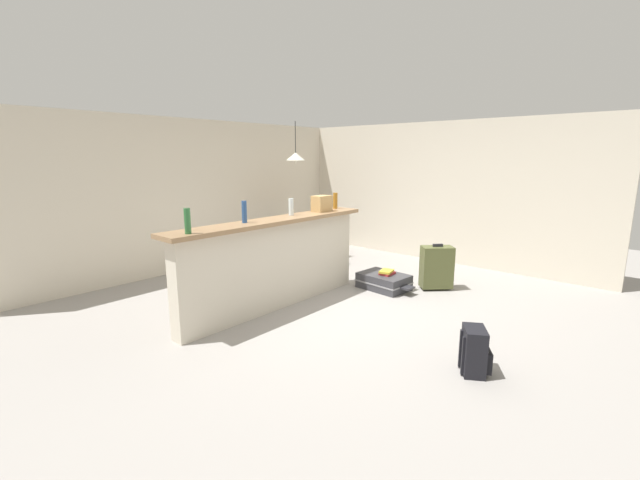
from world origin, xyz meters
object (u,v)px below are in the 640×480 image
(dining_table, at_px, (301,225))
(backpack_black, at_px, (475,352))
(dining_chair_near_partition, at_px, (321,236))
(bottle_green, at_px, (187,221))
(grocery_bag, at_px, (322,204))
(pendant_lamp, at_px, (296,156))
(suitcase_upright_olive, at_px, (437,267))
(bottle_clear, at_px, (291,207))
(suitcase_flat_charcoal, at_px, (384,281))
(bottle_blue, at_px, (244,212))
(book_stack, at_px, (387,272))
(bottle_amber, at_px, (335,201))

(dining_table, relative_size, backpack_black, 2.62)
(dining_table, height_order, backpack_black, dining_table)
(dining_chair_near_partition, height_order, backpack_black, dining_chair_near_partition)
(bottle_green, height_order, dining_chair_near_partition, bottle_green)
(grocery_bag, bearing_deg, dining_chair_near_partition, 41.57)
(dining_table, xyz_separation_m, dining_chair_near_partition, (-0.04, -0.52, -0.13))
(grocery_bag, bearing_deg, pendant_lamp, 55.59)
(dining_table, relative_size, suitcase_upright_olive, 1.64)
(dining_table, height_order, dining_chair_near_partition, dining_chair_near_partition)
(bottle_clear, relative_size, suitcase_flat_charcoal, 0.26)
(bottle_blue, height_order, suitcase_flat_charcoal, bottle_blue)
(dining_chair_near_partition, bearing_deg, grocery_bag, -138.43)
(suitcase_flat_charcoal, bearing_deg, dining_chair_near_partition, 74.77)
(bottle_green, height_order, grocery_bag, bottle_green)
(dining_chair_near_partition, xyz_separation_m, suitcase_upright_olive, (0.05, -2.17, -0.19))
(book_stack, bearing_deg, bottle_clear, 147.73)
(bottle_clear, bearing_deg, bottle_blue, -177.26)
(bottle_amber, distance_m, dining_chair_near_partition, 1.34)
(grocery_bag, height_order, book_stack, grocery_bag)
(bottle_blue, xyz_separation_m, suitcase_upright_olive, (2.46, -1.24, -0.94))
(suitcase_upright_olive, xyz_separation_m, book_stack, (-0.48, 0.53, -0.08))
(pendant_lamp, xyz_separation_m, suitcase_upright_olive, (0.06, -2.76, -1.56))
(pendant_lamp, distance_m, suitcase_upright_olive, 3.17)
(grocery_bag, bearing_deg, dining_table, 53.01)
(pendant_lamp, height_order, suitcase_flat_charcoal, pendant_lamp)
(dining_table, bearing_deg, grocery_bag, -126.99)
(suitcase_upright_olive, xyz_separation_m, backpack_black, (-1.99, -1.33, -0.13))
(bottle_blue, height_order, book_stack, bottle_blue)
(suitcase_upright_olive, relative_size, book_stack, 2.68)
(backpack_black, xyz_separation_m, book_stack, (1.51, 1.87, 0.05))
(bottle_green, height_order, pendant_lamp, pendant_lamp)
(bottle_blue, bearing_deg, dining_table, 30.70)
(bottle_green, distance_m, backpack_black, 2.96)
(bottle_clear, bearing_deg, bottle_green, -174.20)
(suitcase_flat_charcoal, bearing_deg, book_stack, -78.08)
(bottle_clear, height_order, dining_table, bottle_clear)
(bottle_blue, relative_size, pendant_lamp, 0.35)
(bottle_amber, height_order, grocery_bag, bottle_amber)
(dining_chair_near_partition, xyz_separation_m, book_stack, (-0.43, -1.64, -0.26))
(bottle_green, bearing_deg, suitcase_flat_charcoal, -11.10)
(grocery_bag, relative_size, book_stack, 1.04)
(bottle_green, xyz_separation_m, book_stack, (2.79, -0.58, -1.02))
(bottle_green, relative_size, pendant_lamp, 0.36)
(dining_chair_near_partition, relative_size, suitcase_upright_olive, 1.39)
(bottle_amber, xyz_separation_m, pendant_lamp, (0.68, 1.47, 0.63))
(dining_table, bearing_deg, backpack_black, -116.21)
(bottle_clear, distance_m, backpack_black, 2.83)
(bottle_clear, distance_m, bottle_amber, 0.92)
(bottle_blue, height_order, bottle_clear, bottle_blue)
(dining_table, distance_m, suitcase_flat_charcoal, 2.24)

